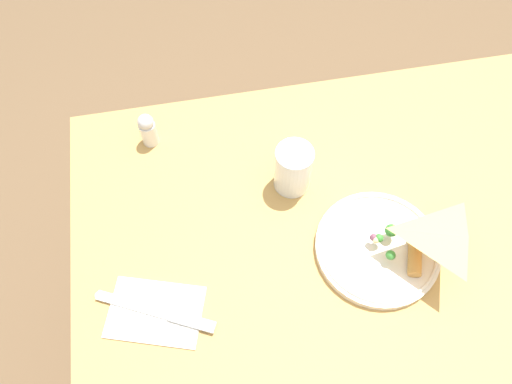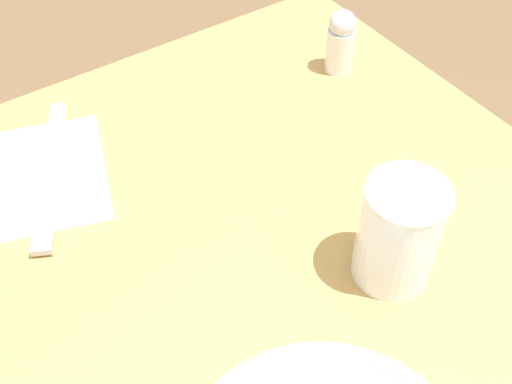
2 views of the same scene
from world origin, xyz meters
name	(u,v)px [view 1 (image 1 of 2)]	position (x,y,z in m)	size (l,w,h in m)	color
ground_plane	(339,351)	(0.00, 0.00, 0.00)	(6.00, 6.00, 0.00)	brown
dining_table	(387,280)	(0.00, 0.00, 0.66)	(1.18, 0.89, 0.76)	tan
plate_pizza	(379,247)	(0.03, -0.03, 0.78)	(0.23, 0.23, 0.05)	silver
milk_glass	(293,170)	(0.16, -0.20, 0.81)	(0.07, 0.07, 0.11)	white
napkin_folded	(156,312)	(0.45, 0.01, 0.77)	(0.19, 0.15, 0.00)	white
butter_knife	(162,313)	(0.43, 0.02, 0.77)	(0.21, 0.11, 0.01)	#B2B2B7
salt_shaker	(148,129)	(0.42, -0.35, 0.80)	(0.03, 0.03, 0.08)	silver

